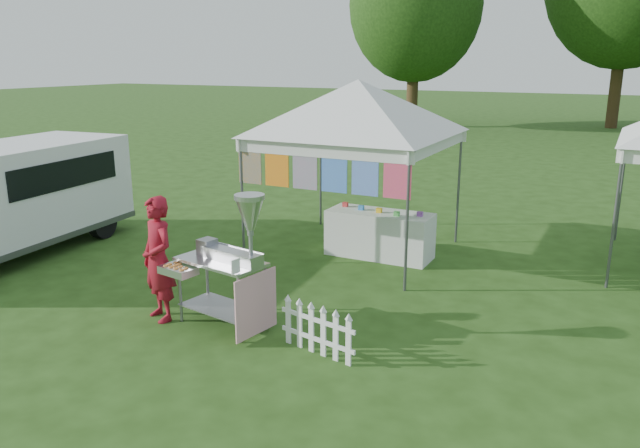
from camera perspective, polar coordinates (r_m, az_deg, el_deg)
The scene contains 8 objects.
ground at distance 8.24m, azimuth -6.72°, elevation -9.08°, with size 120.00×120.00×0.00m, color #244313.
canopy_main at distance 10.61m, azimuth 3.51°, elevation 13.00°, with size 4.24×4.24×3.45m.
tree_left at distance 32.01m, azimuth 8.73°, elevation 19.22°, with size 6.40×6.40×9.53m.
donut_cart at distance 7.75m, azimuth -8.19°, elevation -2.41°, with size 1.39×0.86×1.78m.
vendor at distance 8.33m, azimuth -14.59°, elevation -3.12°, with size 0.60×0.39×1.65m, color maroon.
cargo_van at distance 12.08m, azimuth -26.51°, elevation 2.27°, with size 2.23×4.71×1.90m.
picket_fence at distance 7.30m, azimuth -0.25°, elevation -9.76°, with size 1.06×0.25×0.56m.
display_table at distance 10.81m, azimuth 5.46°, elevation -0.94°, with size 1.80×0.70×0.79m, color white.
Camera 1 is at (4.24, -6.23, 3.34)m, focal length 35.00 mm.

